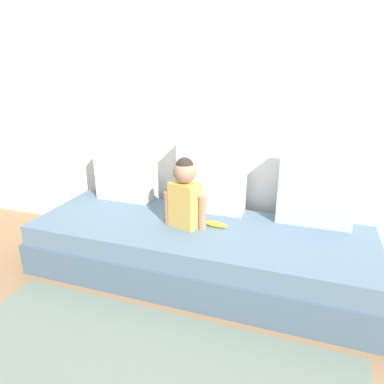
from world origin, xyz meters
The scene contains 9 objects.
ground_plane centered at (0.00, 0.00, 0.00)m, with size 12.00×12.00×0.00m, color #93704C.
back_wall centered at (0.00, 0.55, 1.29)m, with size 5.61×0.10×2.59m, color white.
couch centered at (0.00, 0.00, 0.19)m, with size 2.41×0.84×0.38m.
throw_pillow_left centered at (-0.75, 0.32, 0.61)m, with size 0.46×0.16×0.45m, color silver.
throw_pillow_center centered at (0.00, 0.32, 0.66)m, with size 0.50×0.16×0.55m, color silver.
throw_pillow_right centered at (0.75, 0.32, 0.63)m, with size 0.51×0.16×0.51m, color #B2BCC6.
toddler centered at (-0.09, -0.02, 0.63)m, with size 0.31×0.18×0.49m.
banana centered at (0.12, 0.03, 0.40)m, with size 0.17×0.04×0.04m, color yellow.
floor_rug centered at (0.00, -0.97, 0.00)m, with size 2.17×1.00×0.01m, color slate.
Camera 1 is at (0.68, -2.09, 1.43)m, focal length 32.70 mm.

